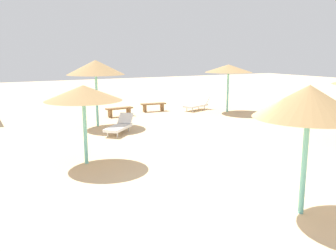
{
  "coord_description": "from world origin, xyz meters",
  "views": [
    {
      "loc": [
        -5.38,
        -6.77,
        3.44
      ],
      "look_at": [
        0.0,
        3.0,
        1.2
      ],
      "focal_mm": 39.09,
      "sensor_mm": 36.0,
      "label": 1
    }
  ],
  "objects_px": {
    "parasol_3": "(228,69)",
    "bench_1": "(153,106)",
    "parasol_1": "(96,68)",
    "lounger_3": "(197,105)",
    "parasol_6": "(83,93)",
    "parasol_7": "(309,102)",
    "bench_0": "(119,110)",
    "lounger_1": "(120,126)"
  },
  "relations": [
    {
      "from": "parasol_3",
      "to": "bench_1",
      "type": "distance_m",
      "value": 4.89
    },
    {
      "from": "parasol_6",
      "to": "parasol_7",
      "type": "xyz_separation_m",
      "value": [
        3.05,
        -5.84,
        0.22
      ]
    },
    {
      "from": "parasol_1",
      "to": "parasol_7",
      "type": "xyz_separation_m",
      "value": [
        0.84,
        -11.46,
        -0.32
      ]
    },
    {
      "from": "lounger_1",
      "to": "parasol_3",
      "type": "bearing_deg",
      "value": 17.48
    },
    {
      "from": "parasol_6",
      "to": "parasol_7",
      "type": "height_order",
      "value": "parasol_7"
    },
    {
      "from": "parasol_1",
      "to": "parasol_7",
      "type": "relative_size",
      "value": 1.11
    },
    {
      "from": "bench_1",
      "to": "parasol_3",
      "type": "bearing_deg",
      "value": -31.67
    },
    {
      "from": "bench_0",
      "to": "parasol_3",
      "type": "bearing_deg",
      "value": -14.67
    },
    {
      "from": "parasol_1",
      "to": "bench_0",
      "type": "bearing_deg",
      "value": 47.02
    },
    {
      "from": "lounger_1",
      "to": "lounger_3",
      "type": "distance_m",
      "value": 7.64
    },
    {
      "from": "lounger_1",
      "to": "bench_1",
      "type": "relative_size",
      "value": 1.15
    },
    {
      "from": "parasol_1",
      "to": "parasol_3",
      "type": "relative_size",
      "value": 1.12
    },
    {
      "from": "parasol_6",
      "to": "lounger_1",
      "type": "bearing_deg",
      "value": 54.88
    },
    {
      "from": "lounger_1",
      "to": "parasol_7",
      "type": "bearing_deg",
      "value": -86.96
    },
    {
      "from": "lounger_3",
      "to": "parasol_6",
      "type": "bearing_deg",
      "value": -140.47
    },
    {
      "from": "parasol_3",
      "to": "bench_0",
      "type": "bearing_deg",
      "value": 165.33
    },
    {
      "from": "parasol_6",
      "to": "parasol_3",
      "type": "bearing_deg",
      "value": 30.5
    },
    {
      "from": "bench_1",
      "to": "lounger_3",
      "type": "bearing_deg",
      "value": -17.9
    },
    {
      "from": "parasol_6",
      "to": "bench_1",
      "type": "height_order",
      "value": "parasol_6"
    },
    {
      "from": "parasol_1",
      "to": "lounger_3",
      "type": "relative_size",
      "value": 1.58
    },
    {
      "from": "parasol_3",
      "to": "lounger_1",
      "type": "relative_size",
      "value": 1.56
    },
    {
      "from": "bench_0",
      "to": "lounger_1",
      "type": "bearing_deg",
      "value": -111.2
    },
    {
      "from": "lounger_1",
      "to": "bench_0",
      "type": "distance_m",
      "value": 4.34
    },
    {
      "from": "parasol_7",
      "to": "lounger_1",
      "type": "height_order",
      "value": "parasol_7"
    },
    {
      "from": "bench_1",
      "to": "parasol_7",
      "type": "bearing_deg",
      "value": -103.85
    },
    {
      "from": "parasol_1",
      "to": "lounger_3",
      "type": "height_order",
      "value": "parasol_1"
    },
    {
      "from": "lounger_1",
      "to": "lounger_3",
      "type": "xyz_separation_m",
      "value": [
        6.57,
        3.9,
        -0.0
      ]
    },
    {
      "from": "lounger_1",
      "to": "bench_0",
      "type": "xyz_separation_m",
      "value": [
        1.57,
        4.05,
        0.02
      ]
    },
    {
      "from": "lounger_3",
      "to": "lounger_1",
      "type": "bearing_deg",
      "value": -149.28
    },
    {
      "from": "parasol_3",
      "to": "lounger_3",
      "type": "distance_m",
      "value": 2.89
    },
    {
      "from": "parasol_7",
      "to": "lounger_3",
      "type": "distance_m",
      "value": 14.83
    },
    {
      "from": "parasol_7",
      "to": "parasol_6",
      "type": "bearing_deg",
      "value": 117.54
    },
    {
      "from": "parasol_6",
      "to": "bench_0",
      "type": "relative_size",
      "value": 1.63
    },
    {
      "from": "parasol_1",
      "to": "parasol_6",
      "type": "distance_m",
      "value": 6.06
    },
    {
      "from": "parasol_3",
      "to": "parasol_7",
      "type": "distance_m",
      "value": 13.91
    },
    {
      "from": "bench_0",
      "to": "parasol_6",
      "type": "bearing_deg",
      "value": -118.23
    },
    {
      "from": "parasol_1",
      "to": "lounger_1",
      "type": "xyz_separation_m",
      "value": [
        0.33,
        -2.0,
        -2.44
      ]
    },
    {
      "from": "parasol_3",
      "to": "bench_1",
      "type": "xyz_separation_m",
      "value": [
        -3.72,
        2.3,
        -2.19
      ]
    },
    {
      "from": "lounger_3",
      "to": "bench_1",
      "type": "relative_size",
      "value": 1.28
    },
    {
      "from": "parasol_3",
      "to": "lounger_3",
      "type": "bearing_deg",
      "value": 128.25
    },
    {
      "from": "lounger_1",
      "to": "lounger_3",
      "type": "height_order",
      "value": "same"
    },
    {
      "from": "parasol_3",
      "to": "bench_1",
      "type": "bearing_deg",
      "value": 148.33
    }
  ]
}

